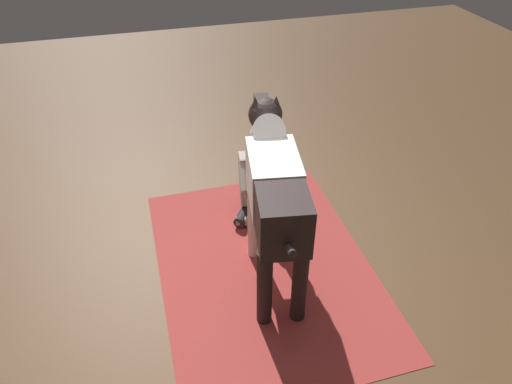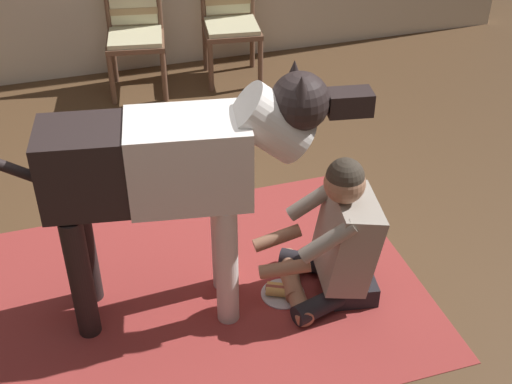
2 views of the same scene
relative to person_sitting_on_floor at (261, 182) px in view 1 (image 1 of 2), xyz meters
name	(u,v)px [view 1 (image 1 of 2)]	position (x,y,z in m)	size (l,w,h in m)	color
ground_plane	(247,264)	(-0.67, 0.32, -0.35)	(12.95, 12.95, 0.00)	brown
area_rug	(264,266)	(-0.74, 0.18, -0.34)	(2.46, 1.77, 0.01)	#9C3330
person_sitting_on_floor	(261,182)	(0.00, 0.00, 0.00)	(0.69, 0.57, 0.84)	black
large_dog	(274,188)	(-0.79, 0.13, 0.53)	(1.71, 0.51, 1.34)	silver
hot_dog_on_plate	(265,227)	(-0.28, 0.05, -0.32)	(0.24, 0.24, 0.06)	silver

